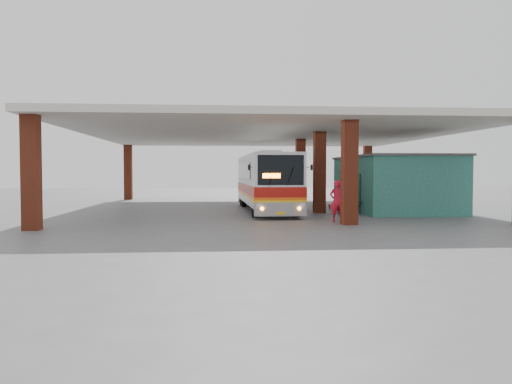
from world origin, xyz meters
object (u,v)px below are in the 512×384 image
object	(u,v)px
motorcycle	(357,205)
pedestrian	(337,201)
coach_bus	(266,182)
red_chair	(334,202)

from	to	relation	value
motorcycle	pedestrian	size ratio (longest dim) A/B	1.03
coach_bus	red_chair	xyz separation A→B (m)	(4.16, 0.90, -1.25)
pedestrian	red_chair	world-z (taller)	pedestrian
pedestrian	red_chair	distance (m)	7.52
coach_bus	red_chair	bearing A→B (deg)	11.12
red_chair	motorcycle	bearing A→B (deg)	-65.54
pedestrian	red_chair	bearing A→B (deg)	-105.97
coach_bus	red_chair	size ratio (longest dim) A/B	13.03
pedestrian	red_chair	size ratio (longest dim) A/B	2.08
pedestrian	coach_bus	bearing A→B (deg)	-71.89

